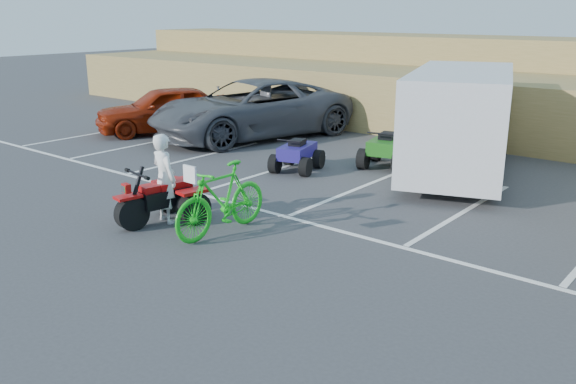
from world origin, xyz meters
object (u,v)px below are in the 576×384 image
Objects in this scene: rider at (164,178)px; red_car at (165,109)px; green_dirt_bike at (221,199)px; cargo_trailer at (459,120)px; red_trike_atv at (160,223)px; grey_pickup at (251,109)px; quad_atv_green at (386,166)px; quad_atv_blue at (297,170)px.

rider is 9.67m from red_car.
green_dirt_bike is 0.37× the size of cargo_trailer.
rider is 0.29× the size of cargo_trailer.
red_car is at bearing 149.18° from red_trike_atv.
quad_atv_green is at bearing 8.79° from grey_pickup.
quad_atv_blue is 2.48m from quad_atv_green.
rider reaches higher than quad_atv_green.
green_dirt_bike is at bearing -160.91° from rider.
red_car is at bearing 147.07° from green_dirt_bike.
red_trike_atv reaches higher than quad_atv_green.
red_car is 0.77× the size of cargo_trailer.
grey_pickup reaches higher than quad_atv_green.
rider reaches higher than red_car.
red_car reaches higher than red_trike_atv.
green_dirt_bike is 10.62m from red_car.
green_dirt_bike is at bearing -123.12° from cargo_trailer.
cargo_trailer reaches higher than red_trike_atv.
rider is 0.79× the size of green_dirt_bike.
quad_atv_blue is (-0.46, 5.02, 0.00)m from red_trike_atv.
cargo_trailer is at bearing -103.17° from rider.
red_trike_atv is 0.37× the size of red_car.
quad_atv_blue is at bearing -167.83° from cargo_trailer.
quad_atv_green is at bearing -89.57° from rider.
quad_atv_green is (-0.22, 6.53, -0.68)m from green_dirt_bike.
rider is 4.97m from quad_atv_blue.
green_dirt_bike is at bearing 24.78° from red_trike_atv.
green_dirt_bike reaches higher than quad_atv_blue.
grey_pickup is at bearing 49.94° from red_car.
cargo_trailer is (7.48, -0.40, 0.50)m from grey_pickup.
cargo_trailer is (10.41, 0.81, 0.64)m from red_car.
red_car reaches higher than green_dirt_bike.
red_car is at bearing 170.92° from quad_atv_green.
grey_pickup is at bearing 157.36° from cargo_trailer.
green_dirt_bike is (1.38, 0.37, 0.68)m from red_trike_atv.
red_car is at bearing -141.75° from grey_pickup.
cargo_trailer is (1.64, 6.81, 0.77)m from green_dirt_bike.
red_car is (-7.38, 6.37, 0.81)m from red_trike_atv.
green_dirt_bike is at bearing -6.96° from red_car.
red_car is at bearing 164.89° from cargo_trailer.
rider is 0.26× the size of grey_pickup.
grey_pickup is 4.84m from quad_atv_blue.
grey_pickup is at bearing 130.42° from red_trike_atv.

